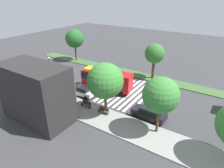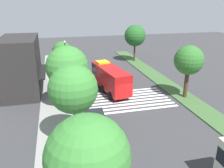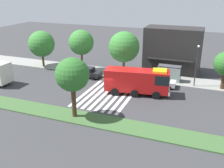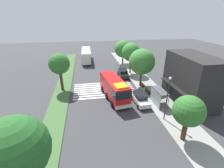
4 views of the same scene
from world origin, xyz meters
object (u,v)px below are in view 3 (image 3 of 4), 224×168
Objects in this scene: bench_near_shelter at (144,75)px; sidewalk_tree_center at (124,47)px; parked_car_mid at (159,81)px; median_tree_far_west at (72,75)px; sidewalk_tree_west at (81,43)px; street_lamp at (197,62)px; sidewalk_tree_far_west at (42,44)px; parked_car_west at (87,72)px; fire_truck at (139,80)px; bus_stop_shelter at (169,71)px; bench_west_of_shelter at (125,73)px.

sidewalk_tree_center is (-3.37, -0.29, 4.50)m from bench_near_shelter.
parked_car_mid is 15.51m from median_tree_far_west.
parked_car_mid is at bearing -19.02° from sidewalk_tree_center.
sidewalk_tree_west reaches higher than bench_near_shelter.
parked_car_mid reaches higher than bench_near_shelter.
sidewalk_tree_far_west is (-27.11, 0.40, 0.56)m from street_lamp.
sidewalk_tree_far_west is 21.40m from median_tree_far_west.
street_lamp is at bearing -2.02° from sidewalk_tree_center.
parked_car_west is 10.90m from sidewalk_tree_far_west.
sidewalk_tree_far_west is (-19.16, -0.29, 3.78)m from bench_near_shelter.
bus_stop_shelter is at bearing 54.69° from fire_truck.
bench_near_shelter is 0.24× the size of sidewalk_tree_far_west.
parked_car_mid is 2.84m from bus_stop_shelter.
sidewalk_tree_center is (-11.32, 0.40, 1.28)m from street_lamp.
bench_west_of_shelter is 4.51m from sidewalk_tree_center.
median_tree_far_west is (-0.82, -15.26, 0.05)m from sidewalk_tree_center.
bus_stop_shelter is 4.20m from bench_near_shelter.
bench_west_of_shelter is 11.62m from street_lamp.
sidewalk_tree_west is at bearing -178.48° from bench_near_shelter.
parked_car_mid is 22.57m from sidewalk_tree_far_west.
median_tree_far_west is at bearing -121.16° from parked_car_mid.
median_tree_far_west is (-7.21, -13.06, 4.26)m from parked_car_mid.
fire_truck is at bearing -18.23° from parked_car_west.
sidewalk_tree_far_west reaches higher than bench_west_of_shelter.
bench_near_shelter is at bearing 74.94° from median_tree_far_west.
sidewalk_tree_far_west reaches higher than fire_truck.
median_tree_far_west is (6.85, -15.26, -0.10)m from sidewalk_tree_west.
bench_west_of_shelter is at bearing 1.05° from sidewalk_tree_far_west.
fire_truck is 5.80× the size of bench_west_of_shelter.
median_tree_far_west is at bearing -65.82° from sidewalk_tree_west.
bench_west_of_shelter is 0.26× the size of street_lamp.
bench_west_of_shelter is (-4.11, 6.34, -1.46)m from fire_truck.
sidewalk_tree_center reaches higher than bench_west_of_shelter.
sidewalk_tree_far_west is at bearing -179.35° from bus_stop_shelter.
median_tree_far_west is (-8.19, -15.52, 3.25)m from bus_stop_shelter.
sidewalk_tree_west is at bearing 168.83° from parked_car_mid.
median_tree_far_west is at bearing -66.64° from parked_car_west.
fire_truck is at bearing -57.03° from bench_west_of_shelter.
parked_car_mid is 0.66× the size of sidewalk_tree_west.
sidewalk_tree_west reaches higher than median_tree_far_west.
bench_west_of_shelter is at bearing 176.45° from street_lamp.
bus_stop_shelter is 7.31m from bench_west_of_shelter.
street_lamp is (7.95, -0.69, 3.22)m from bench_near_shelter.
sidewalk_tree_far_west reaches higher than bench_near_shelter.
fire_truck is at bearing -121.03° from parked_car_mid.
bench_west_of_shelter is at bearing 179.76° from bus_stop_shelter.
parked_car_west is 0.66× the size of sidewalk_tree_west.
bench_west_of_shelter is (-6.22, 2.49, -0.29)m from parked_car_mid.
street_lamp is 27.12m from sidewalk_tree_far_west.
sidewalk_tree_center reaches higher than street_lamp.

